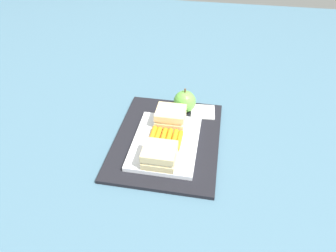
{
  "coord_description": "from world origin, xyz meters",
  "views": [
    {
      "loc": [
        -0.63,
        -0.11,
        0.57
      ],
      "look_at": [
        0.01,
        0.0,
        0.04
      ],
      "focal_mm": 33.49,
      "sensor_mm": 36.0,
      "label": 1
    }
  ],
  "objects_px": {
    "food_tray": "(166,142)",
    "paper_napkin": "(203,112)",
    "apple": "(185,102)",
    "sandwich_half_right": "(171,116)",
    "carrot_sticks_bundle": "(166,139)",
    "sandwich_half_left": "(160,155)"
  },
  "relations": [
    {
      "from": "apple",
      "to": "paper_napkin",
      "type": "bearing_deg",
      "value": -87.15
    },
    {
      "from": "food_tray",
      "to": "sandwich_half_left",
      "type": "height_order",
      "value": "sandwich_half_left"
    },
    {
      "from": "food_tray",
      "to": "carrot_sticks_bundle",
      "type": "xyz_separation_m",
      "value": [
        0.0,
        -0.0,
        0.01
      ]
    },
    {
      "from": "food_tray",
      "to": "paper_napkin",
      "type": "xyz_separation_m",
      "value": [
        0.16,
        -0.08,
        -0.0
      ]
    },
    {
      "from": "sandwich_half_left",
      "to": "sandwich_half_right",
      "type": "distance_m",
      "value": 0.16
    },
    {
      "from": "sandwich_half_right",
      "to": "apple",
      "type": "xyz_separation_m",
      "value": [
        0.08,
        -0.03,
        -0.0
      ]
    },
    {
      "from": "food_tray",
      "to": "apple",
      "type": "distance_m",
      "value": 0.16
    },
    {
      "from": "apple",
      "to": "paper_napkin",
      "type": "distance_m",
      "value": 0.06
    },
    {
      "from": "sandwich_half_left",
      "to": "apple",
      "type": "height_order",
      "value": "apple"
    },
    {
      "from": "carrot_sticks_bundle",
      "to": "food_tray",
      "type": "bearing_deg",
      "value": 147.3
    },
    {
      "from": "food_tray",
      "to": "paper_napkin",
      "type": "distance_m",
      "value": 0.18
    },
    {
      "from": "carrot_sticks_bundle",
      "to": "paper_napkin",
      "type": "relative_size",
      "value": 1.24
    },
    {
      "from": "food_tray",
      "to": "paper_napkin",
      "type": "relative_size",
      "value": 3.29
    },
    {
      "from": "sandwich_half_right",
      "to": "carrot_sticks_bundle",
      "type": "height_order",
      "value": "sandwich_half_right"
    },
    {
      "from": "carrot_sticks_bundle",
      "to": "sandwich_half_left",
      "type": "bearing_deg",
      "value": 179.95
    },
    {
      "from": "sandwich_half_left",
      "to": "sandwich_half_right",
      "type": "relative_size",
      "value": 1.0
    },
    {
      "from": "food_tray",
      "to": "carrot_sticks_bundle",
      "type": "relative_size",
      "value": 2.66
    },
    {
      "from": "carrot_sticks_bundle",
      "to": "apple",
      "type": "xyz_separation_m",
      "value": [
        0.16,
        -0.03,
        0.01
      ]
    },
    {
      "from": "food_tray",
      "to": "sandwich_half_right",
      "type": "bearing_deg",
      "value": 0.0
    },
    {
      "from": "carrot_sticks_bundle",
      "to": "apple",
      "type": "distance_m",
      "value": 0.16
    },
    {
      "from": "food_tray",
      "to": "paper_napkin",
      "type": "height_order",
      "value": "food_tray"
    },
    {
      "from": "paper_napkin",
      "to": "food_tray",
      "type": "bearing_deg",
      "value": 152.02
    }
  ]
}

